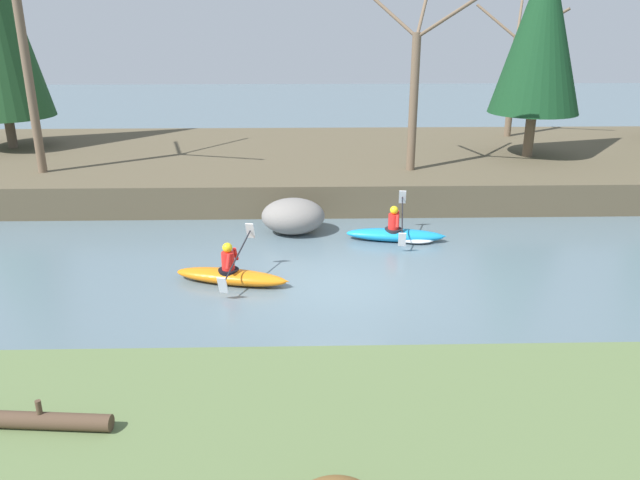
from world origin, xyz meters
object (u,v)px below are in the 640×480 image
(kayaker_middle, at_px, (232,275))
(boulder_midstream, at_px, (293,216))
(driftwood_log, at_px, (27,420))
(kayaker_lead, at_px, (399,234))

(kayaker_middle, height_order, boulder_midstream, kayaker_middle)
(kayaker_middle, distance_m, boulder_midstream, 3.82)
(boulder_midstream, bearing_deg, kayaker_middle, -111.27)
(kayaker_middle, relative_size, driftwood_log, 1.17)
(kayaker_lead, distance_m, driftwood_log, 11.03)
(kayaker_middle, xyz_separation_m, boulder_midstream, (1.38, 3.55, 0.29))
(kayaker_middle, distance_m, driftwood_log, 6.49)
(kayaker_middle, xyz_separation_m, driftwood_log, (-2.13, -6.11, 0.45))
(kayaker_middle, height_order, driftwood_log, kayaker_middle)
(kayaker_lead, bearing_deg, kayaker_middle, -138.97)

